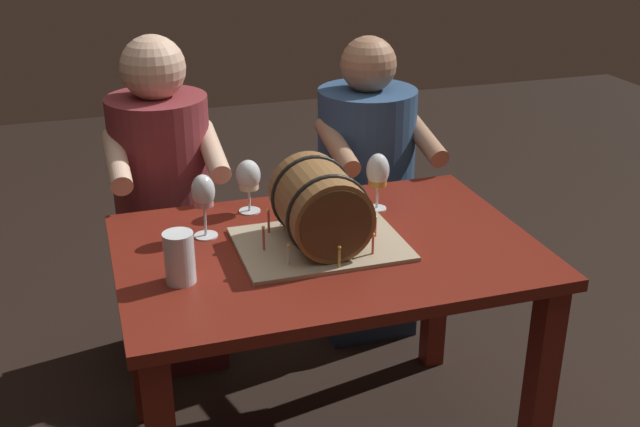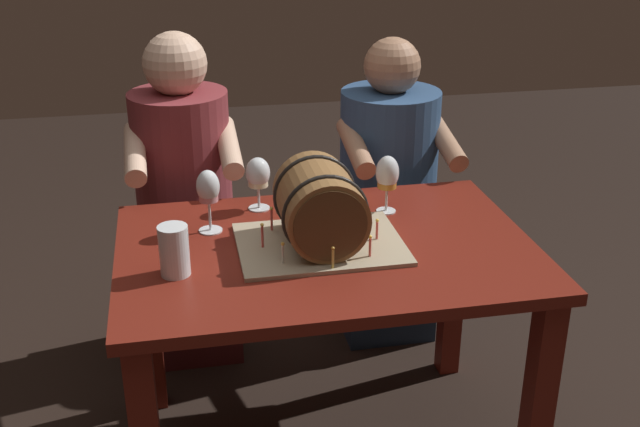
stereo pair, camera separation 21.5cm
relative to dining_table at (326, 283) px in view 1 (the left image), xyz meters
name	(u,v)px [view 1 (the left image)]	position (x,y,z in m)	size (l,w,h in m)	color
dining_table	(326,283)	(0.00, 0.00, 0.00)	(1.17, 0.80, 0.72)	maroon
barrel_cake	(320,210)	(-0.02, 0.00, 0.23)	(0.46, 0.35, 0.24)	tan
wine_glass_amber	(378,173)	(0.23, 0.20, 0.24)	(0.07, 0.07, 0.18)	white
wine_glass_rose	(203,194)	(-0.32, 0.16, 0.25)	(0.07, 0.07, 0.19)	white
wine_glass_white	(248,178)	(-0.15, 0.30, 0.24)	(0.08, 0.08, 0.17)	white
beer_pint	(180,258)	(-0.42, -0.09, 0.19)	(0.08, 0.08, 0.14)	white
person_seated_left	(166,219)	(-0.38, 0.68, -0.03)	(0.38, 0.46, 1.21)	#4C1B1E
person_seated_right	(365,198)	(0.38, 0.68, -0.05)	(0.40, 0.47, 1.17)	#1B2D46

